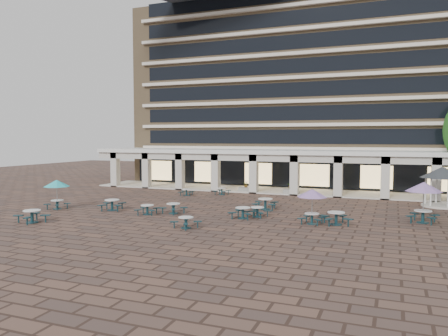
{
  "coord_description": "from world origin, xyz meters",
  "views": [
    {
      "loc": [
        11.28,
        -30.18,
        5.7
      ],
      "look_at": [
        -1.71,
        3.0,
        3.21
      ],
      "focal_mm": 35.0,
      "sensor_mm": 36.0,
      "label": 1
    }
  ],
  "objects_px": {
    "gazebo": "(443,177)",
    "planter_left": "(246,188)",
    "planter_right": "(291,189)",
    "picnic_table_1": "(147,209)",
    "picnic_table_2": "(186,221)",
    "picnic_table_0": "(32,215)"
  },
  "relations": [
    {
      "from": "picnic_table_0",
      "to": "planter_left",
      "type": "height_order",
      "value": "planter_left"
    },
    {
      "from": "picnic_table_0",
      "to": "gazebo",
      "type": "distance_m",
      "value": 31.65
    },
    {
      "from": "picnic_table_2",
      "to": "gazebo",
      "type": "bearing_deg",
      "value": 63.87
    },
    {
      "from": "picnic_table_1",
      "to": "gazebo",
      "type": "bearing_deg",
      "value": 19.1
    },
    {
      "from": "picnic_table_0",
      "to": "gazebo",
      "type": "xyz_separation_m",
      "value": [
        26.27,
        17.54,
        1.96
      ]
    },
    {
      "from": "picnic_table_0",
      "to": "planter_left",
      "type": "xyz_separation_m",
      "value": [
        8.16,
        20.84,
        -0.08
      ]
    },
    {
      "from": "picnic_table_2",
      "to": "planter_right",
      "type": "relative_size",
      "value": 1.28
    },
    {
      "from": "picnic_table_0",
      "to": "planter_left",
      "type": "distance_m",
      "value": 22.38
    },
    {
      "from": "picnic_table_0",
      "to": "picnic_table_1",
      "type": "distance_m",
      "value": 7.82
    },
    {
      "from": "planter_left",
      "to": "gazebo",
      "type": "bearing_deg",
      "value": -10.31
    },
    {
      "from": "planter_left",
      "to": "picnic_table_0",
      "type": "bearing_deg",
      "value": -111.38
    },
    {
      "from": "picnic_table_1",
      "to": "planter_right",
      "type": "distance_m",
      "value": 17.02
    },
    {
      "from": "picnic_table_0",
      "to": "picnic_table_2",
      "type": "xyz_separation_m",
      "value": [
        10.41,
        2.17,
        -0.08
      ]
    },
    {
      "from": "gazebo",
      "to": "planter_left",
      "type": "height_order",
      "value": "gazebo"
    },
    {
      "from": "picnic_table_1",
      "to": "planter_right",
      "type": "xyz_separation_m",
      "value": [
        7.32,
        15.36,
        0.05
      ]
    },
    {
      "from": "gazebo",
      "to": "planter_left",
      "type": "relative_size",
      "value": 2.35
    },
    {
      "from": "planter_left",
      "to": "planter_right",
      "type": "relative_size",
      "value": 1.0
    },
    {
      "from": "picnic_table_2",
      "to": "planter_right",
      "type": "distance_m",
      "value": 18.84
    },
    {
      "from": "gazebo",
      "to": "planter_right",
      "type": "bearing_deg",
      "value": 166.15
    },
    {
      "from": "picnic_table_1",
      "to": "planter_left",
      "type": "height_order",
      "value": "planter_left"
    },
    {
      "from": "planter_right",
      "to": "picnic_table_1",
      "type": "bearing_deg",
      "value": -115.49
    },
    {
      "from": "planter_right",
      "to": "gazebo",
      "type": "bearing_deg",
      "value": -13.85
    }
  ]
}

